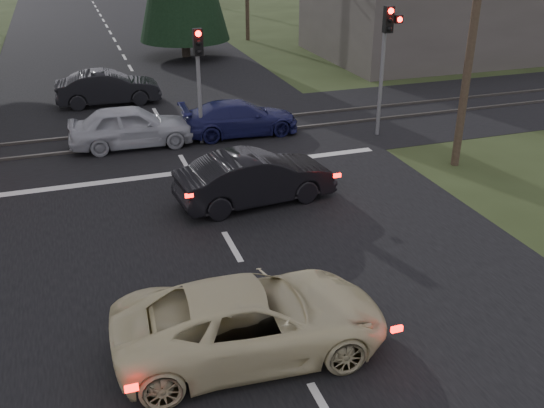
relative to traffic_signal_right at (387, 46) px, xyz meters
name	(u,v)px	position (x,y,z in m)	size (l,w,h in m)	color
ground	(271,314)	(-7.55, -9.47, -3.31)	(120.00, 120.00, 0.00)	#293217
road	(179,153)	(-7.55, 0.53, -3.31)	(14.00, 100.00, 0.01)	black
rail_corridor	(169,136)	(-7.55, 2.53, -3.31)	(120.00, 8.00, 0.01)	black
stop_line	(190,172)	(-7.55, -1.27, -3.30)	(13.00, 0.35, 0.00)	silver
rail_near	(173,141)	(-7.55, 1.73, -3.26)	(120.00, 0.12, 0.10)	#59544C
rail_far	(165,128)	(-7.55, 3.33, -3.26)	(120.00, 0.12, 0.10)	#59544C
traffic_signal_right	(387,46)	(0.00, 0.00, 0.00)	(0.68, 0.48, 4.70)	slate
traffic_signal_center	(199,67)	(-6.55, 1.20, -0.51)	(0.32, 0.48, 4.10)	slate
utility_pole_near	(475,18)	(0.95, -3.47, 1.41)	(1.80, 0.26, 9.00)	#4C3D2D
building_right	(440,20)	(10.45, 12.53, -1.31)	(14.00, 10.00, 4.00)	#59514C
cream_coupe	(252,320)	(-8.25, -10.47, -2.61)	(2.35, 5.09, 1.41)	beige
dark_hatchback	(255,178)	(-6.20, -4.14, -2.57)	(1.57, 4.51, 1.49)	black
silver_car	(132,126)	(-8.96, 1.79, -2.57)	(1.76, 4.37, 1.49)	#AEB0B6
blue_sedan	(240,118)	(-4.96, 1.82, -2.67)	(1.80, 4.42, 1.28)	#1A1C4F
dark_car_far	(108,88)	(-9.26, 7.63, -2.59)	(1.54, 4.42, 1.46)	black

